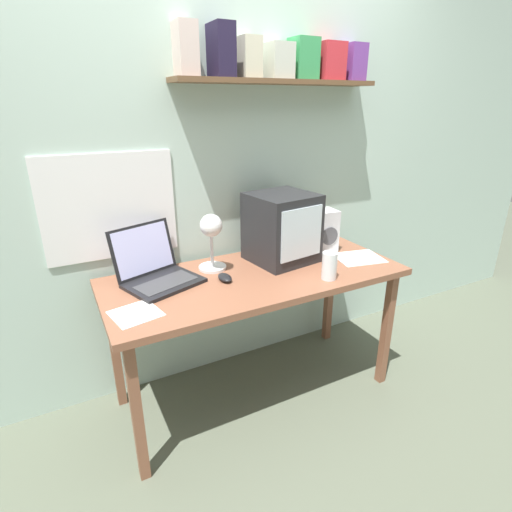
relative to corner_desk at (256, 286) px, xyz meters
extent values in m
plane|color=#585F4D|center=(0.00, 0.00, -0.68)|extent=(12.00, 12.00, 0.00)
cube|color=silver|center=(0.00, 0.40, 0.62)|extent=(5.60, 0.06, 2.60)
cube|color=white|center=(-0.63, 0.37, 0.42)|extent=(0.65, 0.01, 0.53)
cube|color=brown|center=(0.29, 0.28, 1.00)|extent=(1.16, 0.18, 0.02)
cube|color=beige|center=(-0.21, 0.31, 1.13)|extent=(0.09, 0.13, 0.24)
cube|color=#201933|center=(-0.04, 0.29, 1.14)|extent=(0.09, 0.16, 0.24)
cube|color=beige|center=(0.11, 0.30, 1.11)|extent=(0.10, 0.14, 0.19)
cube|color=beige|center=(0.29, 0.30, 1.10)|extent=(0.12, 0.14, 0.17)
cube|color=#389A56|center=(0.45, 0.31, 1.12)|extent=(0.13, 0.13, 0.21)
cube|color=red|center=(0.62, 0.30, 1.11)|extent=(0.14, 0.14, 0.19)
cube|color=#733C98|center=(0.79, 0.30, 1.11)|extent=(0.11, 0.14, 0.20)
cube|color=brown|center=(0.00, 0.00, 0.05)|extent=(1.55, 0.66, 0.03)
cube|color=brown|center=(-0.71, -0.27, -0.32)|extent=(0.04, 0.05, 0.72)
cube|color=brown|center=(0.71, -0.27, -0.32)|extent=(0.04, 0.05, 0.72)
cube|color=brown|center=(-0.71, 0.27, -0.32)|extent=(0.04, 0.05, 0.72)
cube|color=brown|center=(0.71, 0.27, -0.32)|extent=(0.04, 0.05, 0.72)
cube|color=#232326|center=(0.22, 0.11, 0.26)|extent=(0.37, 0.37, 0.38)
cube|color=silver|center=(0.24, -0.05, 0.27)|extent=(0.27, 0.05, 0.27)
cube|color=black|center=(-0.46, 0.09, 0.08)|extent=(0.41, 0.36, 0.02)
cube|color=#38383A|center=(-0.45, 0.08, 0.09)|extent=(0.32, 0.23, 0.00)
cube|color=black|center=(-0.51, 0.24, 0.21)|extent=(0.34, 0.18, 0.25)
cube|color=#BFC1F4|center=(-0.51, 0.24, 0.21)|extent=(0.31, 0.16, 0.23)
cylinder|color=white|center=(-0.17, 0.17, 0.08)|extent=(0.15, 0.15, 0.01)
cylinder|color=white|center=(-0.17, 0.17, 0.21)|extent=(0.02, 0.02, 0.25)
sphere|color=white|center=(-0.20, 0.11, 0.33)|extent=(0.11, 0.11, 0.11)
cylinder|color=white|center=(0.30, -0.22, 0.14)|extent=(0.08, 0.08, 0.14)
cylinder|color=#4CC656|center=(0.30, -0.22, 0.12)|extent=(0.07, 0.07, 0.10)
cube|color=silver|center=(0.51, 0.12, 0.19)|extent=(0.15, 0.15, 0.25)
cylinder|color=#4C4C51|center=(0.51, 0.05, 0.18)|extent=(0.11, 0.02, 0.11)
ellipsoid|color=black|center=(-0.18, 0.00, 0.09)|extent=(0.06, 0.11, 0.03)
cube|color=white|center=(0.62, -0.08, 0.07)|extent=(0.29, 0.26, 0.00)
cube|color=white|center=(-0.65, -0.13, 0.07)|extent=(0.22, 0.22, 0.00)
camera|label=1|loc=(-0.89, -1.68, 0.91)|focal=28.00mm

